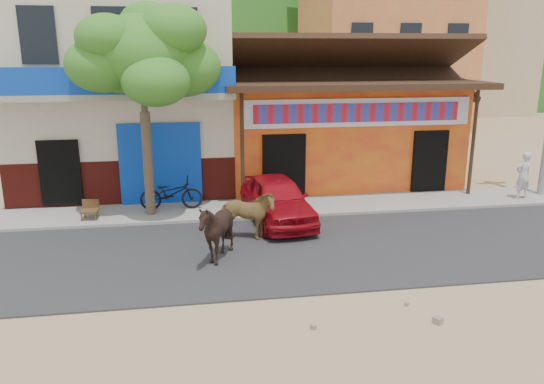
{
  "coord_description": "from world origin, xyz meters",
  "views": [
    {
      "loc": [
        -3.44,
        -9.51,
        4.84
      ],
      "look_at": [
        -1.43,
        3.0,
        1.4
      ],
      "focal_mm": 35.0,
      "sensor_mm": 36.0,
      "label": 1
    }
  ],
  "objects_px": {
    "tree": "(145,112)",
    "cow_dark": "(216,231)",
    "cow_tan": "(245,216)",
    "pedestrian": "(523,175)",
    "scooter": "(171,193)",
    "red_car": "(277,199)",
    "cafe_chair_right": "(89,202)"
  },
  "relations": [
    {
      "from": "cow_tan",
      "to": "cow_dark",
      "type": "distance_m",
      "value": 1.56
    },
    {
      "from": "pedestrian",
      "to": "cow_tan",
      "type": "bearing_deg",
      "value": 0.82
    },
    {
      "from": "tree",
      "to": "scooter",
      "type": "distance_m",
      "value": 2.61
    },
    {
      "from": "red_car",
      "to": "pedestrian",
      "type": "height_order",
      "value": "pedestrian"
    },
    {
      "from": "cow_tan",
      "to": "pedestrian",
      "type": "bearing_deg",
      "value": -64.2
    },
    {
      "from": "scooter",
      "to": "cow_dark",
      "type": "bearing_deg",
      "value": -163.05
    },
    {
      "from": "red_car",
      "to": "scooter",
      "type": "bearing_deg",
      "value": 148.78
    },
    {
      "from": "scooter",
      "to": "pedestrian",
      "type": "bearing_deg",
      "value": -91.36
    },
    {
      "from": "scooter",
      "to": "pedestrian",
      "type": "distance_m",
      "value": 11.21
    },
    {
      "from": "tree",
      "to": "cow_dark",
      "type": "xyz_separation_m",
      "value": [
        1.72,
        -3.73,
        -2.34
      ]
    },
    {
      "from": "tree",
      "to": "cafe_chair_right",
      "type": "xyz_separation_m",
      "value": [
        -1.69,
        -0.24,
        -2.5
      ]
    },
    {
      "from": "red_car",
      "to": "cow_tan",
      "type": "bearing_deg",
      "value": -133.48
    },
    {
      "from": "red_car",
      "to": "cafe_chair_right",
      "type": "bearing_deg",
      "value": 165.48
    },
    {
      "from": "red_car",
      "to": "cafe_chair_right",
      "type": "height_order",
      "value": "red_car"
    },
    {
      "from": "red_car",
      "to": "tree",
      "type": "bearing_deg",
      "value": 158.16
    },
    {
      "from": "tree",
      "to": "red_car",
      "type": "xyz_separation_m",
      "value": [
        3.6,
        -1.0,
        -2.43
      ]
    },
    {
      "from": "tree",
      "to": "pedestrian",
      "type": "distance_m",
      "value": 12.0
    },
    {
      "from": "tree",
      "to": "cow_dark",
      "type": "distance_m",
      "value": 4.73
    },
    {
      "from": "cafe_chair_right",
      "to": "red_car",
      "type": "bearing_deg",
      "value": -5.38
    },
    {
      "from": "cow_dark",
      "to": "scooter",
      "type": "distance_m",
      "value": 4.27
    },
    {
      "from": "tree",
      "to": "red_car",
      "type": "relative_size",
      "value": 1.56
    },
    {
      "from": "cow_tan",
      "to": "cow_dark",
      "type": "height_order",
      "value": "cow_dark"
    },
    {
      "from": "cow_tan",
      "to": "red_car",
      "type": "height_order",
      "value": "red_car"
    },
    {
      "from": "cow_dark",
      "to": "cafe_chair_right",
      "type": "bearing_deg",
      "value": -157.8
    },
    {
      "from": "tree",
      "to": "cow_tan",
      "type": "distance_m",
      "value": 4.25
    },
    {
      "from": "red_car",
      "to": "cafe_chair_right",
      "type": "xyz_separation_m",
      "value": [
        -5.29,
        0.76,
        -0.07
      ]
    },
    {
      "from": "tree",
      "to": "cow_dark",
      "type": "relative_size",
      "value": 4.08
    },
    {
      "from": "cow_tan",
      "to": "cafe_chair_right",
      "type": "height_order",
      "value": "cow_tan"
    },
    {
      "from": "cow_dark",
      "to": "cafe_chair_right",
      "type": "relative_size",
      "value": 1.47
    },
    {
      "from": "cafe_chair_right",
      "to": "cow_tan",
      "type": "bearing_deg",
      "value": -24.27
    },
    {
      "from": "cow_dark",
      "to": "cafe_chair_right",
      "type": "distance_m",
      "value": 4.88
    },
    {
      "from": "cafe_chair_right",
      "to": "pedestrian",
      "type": "bearing_deg",
      "value": 2.98
    }
  ]
}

